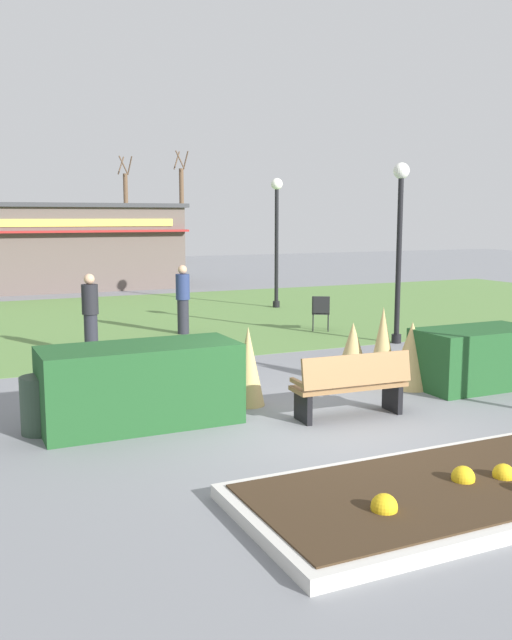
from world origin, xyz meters
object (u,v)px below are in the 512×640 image
Objects in this scene: lamppost_mid at (400,231)px; tree_right_bg at (126,216)px; trash_bin at (40,405)px; person_strolling at (90,314)px; lamppost_far at (277,227)px; person_standing at (183,299)px; parked_car_center_slot at (82,260)px; park_bench at (352,385)px; food_kiosk at (41,246)px; cafe_chair_west at (321,310)px; tree_left_bg at (182,213)px.

lamppost_mid is 30.45m from tree_right_bg.
person_strolling is (1.71, 5.07, 0.48)m from trash_bin.
lamppost_far reaches higher than person_standing.
tree_right_bg reaches higher than parked_car_center_slot.
parked_car_center_slot is at bearing 78.01° from trash_bin.
park_bench is 1.02× the size of person_standing.
lamppost_mid is 0.38× the size of food_kiosk.
lamppost_far is 5.82m from person_standing.
park_bench is 27.66m from parked_car_center_slot.
park_bench reaches higher than cafe_chair_west.
park_bench is 12.39m from lamppost_far.
lamppost_mid is 28.99m from tree_left_bg.
parked_car_center_slot is at bearing 96.61° from lamppost_mid.
lamppost_far reaches higher than person_strolling.
tree_right_bg is (2.32, 28.23, 2.38)m from cafe_chair_west.
lamppost_mid is 6.76m from lamppost_far.
lamppost_far is at bearing 68.55° from park_bench.
lamppost_mid reaches higher than person_strolling.
tree_right_bg is (-3.05, 1.79, -0.14)m from tree_left_bg.
trash_bin is (-8.29, -3.49, -2.16)m from lamppost_mid.
tree_left_bg reaches higher than person_strolling.
lamppost_far is at bearing 153.05° from person_standing.
tree_right_bg is at bearing 149.53° from tree_left_bg.
tree_right_bg is (1.28, 23.65, 0.37)m from lamppost_far.
lamppost_mid is 5.41m from person_standing.
tree_left_bg is at bearing 104.28° from person_strolling.
park_bench is 1.02× the size of person_strolling.
person_strolling is (-1.01, -14.43, -0.83)m from food_kiosk.
lamppost_far is 11.00m from food_kiosk.
parked_car_center_slot is (-2.67, 23.00, -1.90)m from lamppost_mid.
cafe_chair_west is at bearing -70.73° from food_kiosk.
person_strolling is 0.26× the size of tree_right_bg.
lamppost_mid is 0.93× the size of parked_car_center_slot.
tree_left_bg reaches higher than parked_car_center_slot.
tree_right_bg is (7.15, 14.39, 1.22)m from food_kiosk.
lamppost_far reaches higher than park_bench.
cafe_chair_west is at bearing 42.59° from person_strolling.
park_bench is 2.25× the size of trash_bin.
park_bench is 4.28m from trash_bin.
tree_right_bg is (8.17, 28.82, 2.05)m from person_strolling.
park_bench is 20.71m from food_kiosk.
food_kiosk is at bearing 122.80° from person_strolling.
person_strolling is 30.02m from tree_right_bg.
person_strolling is at bearing 166.46° from lamppost_mid.
person_standing is 0.26× the size of tree_right_bg.
lamppost_far reaches higher than trash_bin.
park_bench is 0.43× the size of lamppost_far.
lamppost_far reaches higher than food_kiosk.
lamppost_mid is at bearing -83.39° from parked_car_center_slot.
cafe_chair_west is 28.42m from tree_right_bg.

